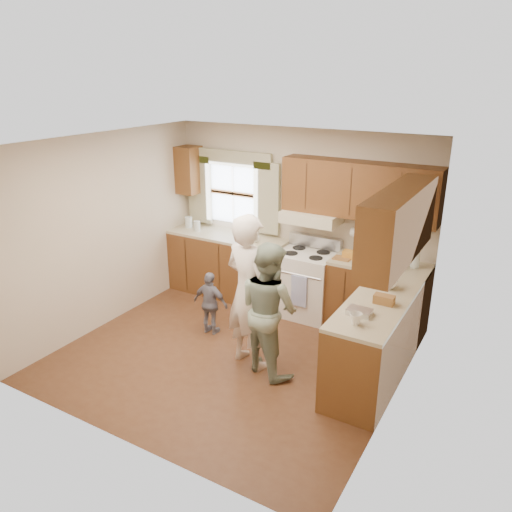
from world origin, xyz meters
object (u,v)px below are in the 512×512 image
Objects in this scene: stove at (306,283)px; woman_right at (269,309)px; woman_left at (249,292)px; child at (211,303)px.

woman_right is at bearing -81.57° from stove.
stove is at bearing -75.03° from woman_left.
child is at bearing -8.43° from woman_left.
woman_left reaches higher than stove.
child is (-0.78, 0.36, -0.48)m from woman_left.
woman_right is (0.25, -0.00, -0.14)m from woman_left.
child is at bearing 1.76° from woman_right.
stove reaches higher than child.
stove is at bearing -60.40° from woman_right.
woman_right is at bearing -164.66° from woman_left.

